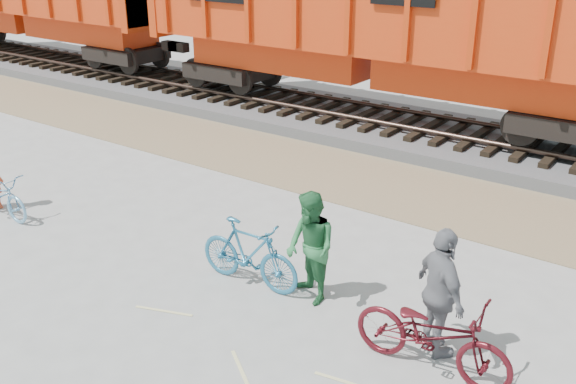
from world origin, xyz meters
name	(u,v)px	position (x,y,z in m)	size (l,w,h in m)	color
ground	(252,309)	(0.00, 0.00, 0.00)	(120.00, 120.00, 0.00)	#9E9E99
gravel_strip	(415,192)	(0.00, 5.50, 0.01)	(120.00, 3.00, 0.02)	#8D7557
ballast_bed	(477,144)	(0.00, 9.00, 0.15)	(120.00, 4.00, 0.30)	slate
track	(478,132)	(0.00, 9.00, 0.47)	(120.00, 2.60, 0.24)	black
hopper_car_center	(379,18)	(-2.94, 9.00, 3.01)	(14.00, 3.13, 4.65)	black
bicycle_teal	(249,254)	(-0.47, 0.53, 0.54)	(0.50, 1.78, 1.07)	#25698B
bicycle_maroon	(432,335)	(2.69, 0.20, 0.54)	(0.71, 2.04, 1.07)	#4A0E15
person_man	(311,248)	(0.53, 0.73, 0.85)	(0.83, 0.64, 1.70)	#286A3A
person_woman	(440,293)	(2.59, 0.60, 0.89)	(1.04, 0.43, 1.78)	slate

